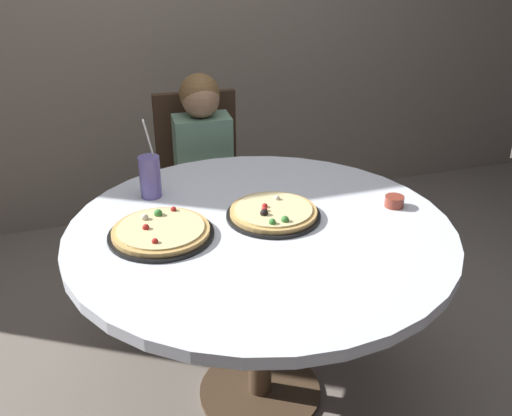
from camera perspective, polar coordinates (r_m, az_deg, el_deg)
The scene contains 8 objects.
ground_plane at distance 2.47m, azimuth 0.38°, elevation -17.40°, with size 8.00×8.00×0.00m, color slate.
dining_table at distance 2.06m, azimuth 0.44°, elevation -3.97°, with size 1.33×1.33×0.75m.
chair_wooden at distance 2.94m, azimuth -5.40°, elevation 2.73°, with size 0.43×0.43×0.95m.
diner_child at distance 2.80m, azimuth -4.71°, elevation 0.41°, with size 0.28×0.42×1.08m.
pizza_veggie at distance 2.08m, azimuth 1.69°, elevation -0.48°, with size 0.34×0.34×0.05m.
pizza_cheese at distance 1.98m, azimuth -9.18°, elevation -2.28°, with size 0.35×0.35×0.05m.
soda_cup at distance 2.24m, azimuth -10.21°, elevation 3.02°, with size 0.08×0.08×0.31m.
sauce_bowl at distance 2.21m, azimuth 13.21°, elevation 0.65°, with size 0.07×0.07×0.04m, color brown.
Camera 1 is at (-0.57, -1.68, 1.71)m, focal length 41.35 mm.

